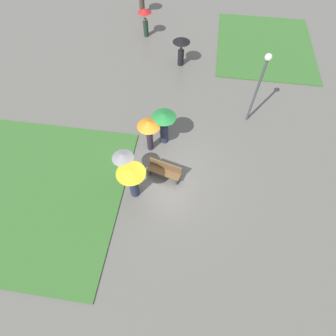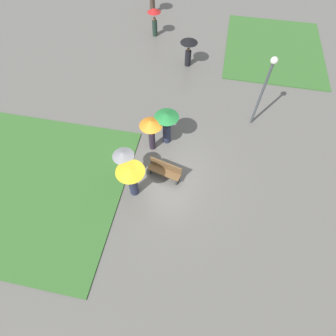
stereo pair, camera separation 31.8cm
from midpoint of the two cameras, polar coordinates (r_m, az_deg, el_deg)
ground_plane at (r=12.38m, az=0.44°, el=-0.74°), size 90.00×90.00×0.00m
lawn_patch_near at (r=13.55m, az=-27.96°, el=-3.24°), size 8.84×7.91×0.06m
lawn_patch_far at (r=20.89m, az=22.49°, el=22.89°), size 6.41×7.63×0.06m
park_bench at (r=11.87m, az=0.09°, el=-0.48°), size 1.61×0.80×0.90m
lamp_post at (r=13.40m, az=21.10°, el=16.75°), size 0.32×0.32×3.90m
crowd_person_orange at (r=12.11m, az=-2.94°, el=8.71°), size 1.06×1.06×1.90m
crowd_person_green at (r=12.51m, az=0.45°, el=9.72°), size 1.15×1.15×1.89m
crowd_person_yellow at (r=10.74m, az=-7.14°, el=-1.78°), size 1.20×1.20×1.92m
crowd_person_grey at (r=11.19m, az=-8.65°, el=1.52°), size 0.91×0.91×1.94m
lone_walker_far_path at (r=20.40m, az=-2.47°, el=29.95°), size 0.90×0.90×1.84m
lone_walker_near_lawn at (r=17.52m, az=5.08°, el=24.55°), size 1.05×1.05×1.71m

